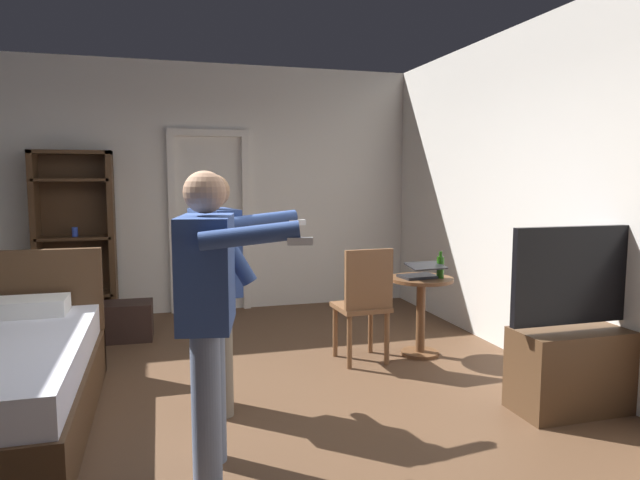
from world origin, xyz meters
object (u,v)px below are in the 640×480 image
object	(u,v)px
bookshelf	(75,231)
person_blue_shirt	(209,301)
tv_flatscreen	(580,354)
suitcase_small	(120,321)
side_table	(421,304)
bottle_on_table	(440,267)
person_striped_shirt	(217,277)
laptop	(421,273)
wooden_chair	(364,300)
suitcase_dark	(69,326)

from	to	relation	value
bookshelf	person_blue_shirt	distance (m)	3.79
tv_flatscreen	suitcase_small	world-z (taller)	tv_flatscreen
side_table	bottle_on_table	xyz separation A→B (m)	(0.14, -0.08, 0.34)
person_striped_shirt	suitcase_small	bearing A→B (deg)	111.35
bottle_on_table	laptop	bearing A→B (deg)	167.45
bottle_on_table	suitcase_small	bearing A→B (deg)	154.51
tv_flatscreen	bottle_on_table	xyz separation A→B (m)	(-0.37, 1.30, 0.41)
bookshelf	suitcase_small	xyz separation A→B (m)	(0.48, -0.86, -0.82)
bookshelf	person_striped_shirt	world-z (taller)	bookshelf
wooden_chair	bottle_on_table	bearing A→B (deg)	-0.64
bottle_on_table	person_striped_shirt	distance (m)	2.09
tv_flatscreen	bottle_on_table	size ratio (longest dim) A/B	5.29
person_striped_shirt	bookshelf	bearing A→B (deg)	113.98
side_table	suitcase_small	xyz separation A→B (m)	(-2.60, 1.23, -0.28)
laptop	person_blue_shirt	size ratio (longest dim) A/B	0.22
tv_flatscreen	side_table	bearing A→B (deg)	110.26
suitcase_dark	wooden_chair	bearing A→B (deg)	-8.08
laptop	tv_flatscreen	bearing A→B (deg)	-68.17
suitcase_small	suitcase_dark	bearing A→B (deg)	-158.26
tv_flatscreen	person_blue_shirt	xyz separation A→B (m)	(-2.48, -0.16, 0.55)
tv_flatscreen	laptop	bearing A→B (deg)	111.83
person_striped_shirt	suitcase_small	xyz separation A→B (m)	(-0.75, 1.93, -0.73)
wooden_chair	tv_flatscreen	bearing A→B (deg)	-50.66
suitcase_small	side_table	bearing A→B (deg)	-23.38
person_striped_shirt	suitcase_dark	size ratio (longest dim) A/B	2.82
side_table	bottle_on_table	world-z (taller)	bottle_on_table
tv_flatscreen	side_table	distance (m)	1.47
bookshelf	suitcase_dark	distance (m)	1.29
suitcase_small	person_striped_shirt	bearing A→B (deg)	-66.77
side_table	suitcase_small	size ratio (longest dim) A/B	1.16
suitcase_dark	tv_flatscreen	bearing A→B (deg)	-17.98
bottle_on_table	person_striped_shirt	bearing A→B (deg)	-162.61
suitcase_small	bottle_on_table	bearing A→B (deg)	-23.61
laptop	wooden_chair	bearing A→B (deg)	-176.90
wooden_chair	suitcase_dark	xyz separation A→B (m)	(-2.48, 1.14, -0.33)
person_striped_shirt	suitcase_small	size ratio (longest dim) A/B	2.65
suitcase_dark	suitcase_small	world-z (taller)	suitcase_dark
side_table	suitcase_dark	xyz separation A→B (m)	(-3.05, 1.07, -0.25)
bookshelf	laptop	world-z (taller)	bookshelf
side_table	suitcase_small	world-z (taller)	side_table
side_table	laptop	bearing A→B (deg)	-121.34
bookshelf	wooden_chair	xyz separation A→B (m)	(2.52, -2.16, -0.46)
tv_flatscreen	wooden_chair	size ratio (longest dim) A/B	1.27
tv_flatscreen	suitcase_small	xyz separation A→B (m)	(-3.11, 2.61, -0.21)
tv_flatscreen	suitcase_small	bearing A→B (deg)	140.03
laptop	bottle_on_table	xyz separation A→B (m)	(0.17, -0.04, 0.05)
suitcase_dark	suitcase_small	xyz separation A→B (m)	(0.44, 0.16, -0.03)
laptop	suitcase_dark	xyz separation A→B (m)	(-3.02, 1.11, -0.54)
side_table	wooden_chair	distance (m)	0.57
bottle_on_table	suitcase_dark	distance (m)	3.44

